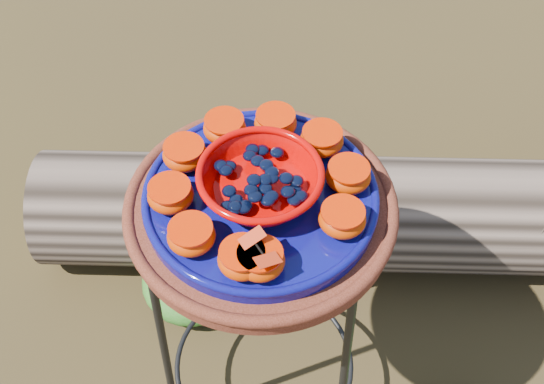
% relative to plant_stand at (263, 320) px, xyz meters
% --- Properties ---
extents(plant_stand, '(0.44, 0.44, 0.70)m').
position_rel_plant_stand_xyz_m(plant_stand, '(0.00, 0.00, 0.00)').
color(plant_stand, black).
rests_on(plant_stand, ground).
extents(terracotta_saucer, '(0.44, 0.44, 0.04)m').
position_rel_plant_stand_xyz_m(terracotta_saucer, '(0.00, 0.00, 0.37)').
color(terracotta_saucer, '#3C1508').
rests_on(terracotta_saucer, plant_stand).
extents(cobalt_plate, '(0.37, 0.37, 0.02)m').
position_rel_plant_stand_xyz_m(cobalt_plate, '(0.00, 0.00, 0.40)').
color(cobalt_plate, '#08004D').
rests_on(cobalt_plate, terracotta_saucer).
extents(red_bowl, '(0.19, 0.19, 0.05)m').
position_rel_plant_stand_xyz_m(red_bowl, '(0.00, 0.00, 0.44)').
color(red_bowl, '#C20401').
rests_on(red_bowl, cobalt_plate).
extents(glass_gems, '(0.15, 0.15, 0.02)m').
position_rel_plant_stand_xyz_m(glass_gems, '(0.00, 0.00, 0.47)').
color(glass_gems, black).
rests_on(glass_gems, red_bowl).
extents(orange_half_0, '(0.07, 0.07, 0.04)m').
position_rel_plant_stand_xyz_m(orange_half_0, '(0.03, -0.14, 0.43)').
color(orange_half_0, '#A80600').
rests_on(orange_half_0, cobalt_plate).
extents(orange_half_1, '(0.07, 0.07, 0.04)m').
position_rel_plant_stand_xyz_m(orange_half_1, '(0.13, -0.04, 0.43)').
color(orange_half_1, '#A80600').
rests_on(orange_half_1, cobalt_plate).
extents(orange_half_2, '(0.07, 0.07, 0.04)m').
position_rel_plant_stand_xyz_m(orange_half_2, '(0.13, 0.05, 0.43)').
color(orange_half_2, '#A80600').
rests_on(orange_half_2, cobalt_plate).
extents(orange_half_3, '(0.07, 0.07, 0.04)m').
position_rel_plant_stand_xyz_m(orange_half_3, '(0.08, 0.12, 0.43)').
color(orange_half_3, '#A80600').
rests_on(orange_half_3, cobalt_plate).
extents(orange_half_4, '(0.07, 0.07, 0.04)m').
position_rel_plant_stand_xyz_m(orange_half_4, '(-0.00, 0.14, 0.43)').
color(orange_half_4, '#A80600').
rests_on(orange_half_4, cobalt_plate).
extents(orange_half_5, '(0.07, 0.07, 0.04)m').
position_rel_plant_stand_xyz_m(orange_half_5, '(-0.09, 0.11, 0.43)').
color(orange_half_5, '#A80600').
rests_on(orange_half_5, cobalt_plate).
extents(orange_half_6, '(0.07, 0.07, 0.04)m').
position_rel_plant_stand_xyz_m(orange_half_6, '(-0.13, 0.04, 0.43)').
color(orange_half_6, '#A80600').
rests_on(orange_half_6, cobalt_plate).
extents(orange_half_7, '(0.07, 0.07, 0.04)m').
position_rel_plant_stand_xyz_m(orange_half_7, '(-0.13, -0.05, 0.43)').
color(orange_half_7, '#A80600').
rests_on(orange_half_7, cobalt_plate).
extents(orange_half_8, '(0.07, 0.07, 0.04)m').
position_rel_plant_stand_xyz_m(orange_half_8, '(-0.08, -0.12, 0.43)').
color(orange_half_8, '#A80600').
rests_on(orange_half_8, cobalt_plate).
extents(orange_half_9, '(0.07, 0.07, 0.04)m').
position_rel_plant_stand_xyz_m(orange_half_9, '(0.00, -0.14, 0.43)').
color(orange_half_9, '#A80600').
rests_on(orange_half_9, cobalt_plate).
extents(butterfly, '(0.09, 0.09, 0.01)m').
position_rel_plant_stand_xyz_m(butterfly, '(0.03, -0.14, 0.46)').
color(butterfly, red).
rests_on(butterfly, orange_half_0).
extents(driftwood_log, '(1.70, 0.71, 0.31)m').
position_rel_plant_stand_xyz_m(driftwood_log, '(0.14, 0.46, -0.20)').
color(driftwood_log, black).
rests_on(driftwood_log, ground).
extents(foliage_left, '(0.27, 0.27, 0.13)m').
position_rel_plant_stand_xyz_m(foliage_left, '(-0.24, 0.23, -0.28)').
color(foliage_left, '#1F6215').
rests_on(foliage_left, ground).
extents(foliage_back, '(0.32, 0.32, 0.16)m').
position_rel_plant_stand_xyz_m(foliage_back, '(-0.18, 0.63, -0.27)').
color(foliage_back, '#1F6215').
rests_on(foliage_back, ground).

